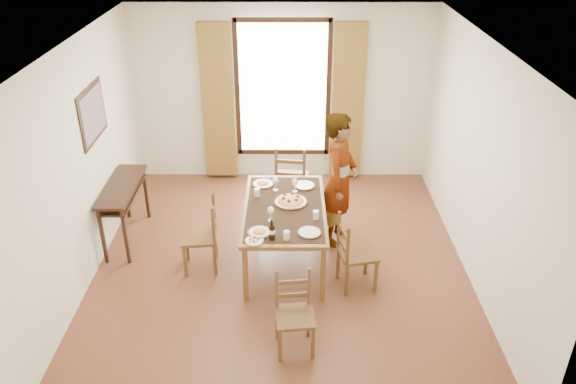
{
  "coord_description": "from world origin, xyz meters",
  "views": [
    {
      "loc": [
        0.1,
        -5.68,
        4.1
      ],
      "look_at": [
        0.08,
        0.05,
        1.0
      ],
      "focal_mm": 35.0,
      "sensor_mm": 36.0,
      "label": 1
    }
  ],
  "objects_px": {
    "man": "(340,180)",
    "pasta_platter": "(291,199)",
    "console_table": "(123,193)",
    "dining_table": "(285,212)"
  },
  "relations": [
    {
      "from": "console_table",
      "to": "dining_table",
      "type": "distance_m",
      "value": 2.13
    },
    {
      "from": "man",
      "to": "pasta_platter",
      "type": "distance_m",
      "value": 0.72
    },
    {
      "from": "console_table",
      "to": "man",
      "type": "height_order",
      "value": "man"
    },
    {
      "from": "dining_table",
      "to": "pasta_platter",
      "type": "height_order",
      "value": "pasta_platter"
    },
    {
      "from": "man",
      "to": "pasta_platter",
      "type": "relative_size",
      "value": 4.41
    },
    {
      "from": "console_table",
      "to": "dining_table",
      "type": "bearing_deg",
      "value": -12.97
    },
    {
      "from": "console_table",
      "to": "pasta_platter",
      "type": "height_order",
      "value": "pasta_platter"
    },
    {
      "from": "console_table",
      "to": "pasta_platter",
      "type": "xyz_separation_m",
      "value": [
        2.14,
        -0.38,
        0.12
      ]
    },
    {
      "from": "console_table",
      "to": "man",
      "type": "distance_m",
      "value": 2.77
    },
    {
      "from": "man",
      "to": "pasta_platter",
      "type": "xyz_separation_m",
      "value": [
        -0.62,
        -0.37,
        -0.08
      ]
    }
  ]
}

